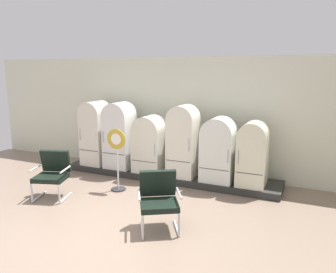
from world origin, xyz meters
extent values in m
cube|color=#816C5C|center=(0.00, 0.00, -0.03)|extent=(12.00, 10.00, 0.05)
cube|color=silver|center=(0.00, 3.66, 1.43)|extent=(11.76, 0.12, 2.86)
cube|color=#47443F|center=(0.00, 3.66, 2.51)|extent=(11.76, 0.07, 0.06)
cube|color=#2B2B29|center=(0.00, 3.02, 0.08)|extent=(5.28, 0.95, 0.15)
cube|color=silver|center=(-1.99, 2.94, 0.81)|extent=(0.60, 0.69, 1.32)
cylinder|color=silver|center=(-1.99, 2.94, 1.48)|extent=(0.60, 0.68, 0.60)
cube|color=#383838|center=(-1.99, 2.59, 0.57)|extent=(0.56, 0.01, 0.01)
cylinder|color=silver|center=(-2.23, 2.57, 0.97)|extent=(0.02, 0.02, 0.28)
cube|color=white|center=(-1.26, 2.90, 0.80)|extent=(0.67, 0.61, 1.30)
cylinder|color=white|center=(-1.26, 2.90, 1.45)|extent=(0.67, 0.60, 0.67)
cube|color=#383838|center=(-1.26, 2.59, 0.57)|extent=(0.62, 0.01, 0.01)
cylinder|color=silver|center=(-1.53, 2.57, 0.95)|extent=(0.02, 0.02, 0.28)
cube|color=silver|center=(-0.42, 2.91, 0.65)|extent=(0.70, 0.65, 1.00)
cylinder|color=silver|center=(-0.42, 2.91, 1.15)|extent=(0.70, 0.63, 0.70)
cube|color=#383838|center=(-0.42, 2.59, 0.47)|extent=(0.65, 0.01, 0.01)
cylinder|color=silver|center=(-0.13, 2.57, 0.77)|extent=(0.02, 0.02, 0.28)
cube|color=silver|center=(0.44, 2.89, 0.81)|extent=(0.63, 0.59, 1.32)
cylinder|color=silver|center=(0.44, 2.89, 1.48)|extent=(0.63, 0.58, 0.63)
cube|color=#383838|center=(0.44, 2.59, 0.57)|extent=(0.58, 0.01, 0.01)
cylinder|color=silver|center=(0.69, 2.57, 0.97)|extent=(0.02, 0.02, 0.28)
cube|color=white|center=(1.26, 2.90, 0.68)|extent=(0.70, 0.63, 1.06)
cylinder|color=white|center=(1.26, 2.90, 1.21)|extent=(0.70, 0.61, 0.70)
cube|color=#383838|center=(1.26, 2.59, 0.49)|extent=(0.64, 0.01, 0.01)
cylinder|color=silver|center=(1.55, 2.57, 0.81)|extent=(0.02, 0.02, 0.28)
cube|color=beige|center=(2.00, 2.93, 0.69)|extent=(0.59, 0.69, 1.07)
cylinder|color=beige|center=(2.00, 2.93, 1.22)|extent=(0.59, 0.67, 0.59)
cube|color=#383838|center=(2.00, 2.59, 0.49)|extent=(0.54, 0.01, 0.01)
cylinder|color=silver|center=(1.76, 2.57, 0.82)|extent=(0.02, 0.02, 0.28)
cylinder|color=silver|center=(-1.88, 0.78, 0.02)|extent=(0.21, 0.54, 0.04)
cylinder|color=silver|center=(-1.80, 0.54, 0.21)|extent=(0.05, 0.05, 0.37)
cylinder|color=silver|center=(-1.34, 0.95, 0.02)|extent=(0.21, 0.54, 0.04)
cylinder|color=silver|center=(-1.26, 0.71, 0.21)|extent=(0.05, 0.05, 0.37)
cube|color=black|center=(-1.61, 0.87, 0.44)|extent=(0.73, 0.66, 0.09)
cube|color=black|center=(-1.69, 1.12, 0.71)|extent=(0.62, 0.34, 0.47)
cylinder|color=silver|center=(-1.91, 0.77, 0.62)|extent=(0.17, 0.44, 0.04)
cylinder|color=silver|center=(-1.31, 0.97, 0.62)|extent=(0.17, 0.44, 0.04)
cylinder|color=silver|center=(0.73, 0.39, 0.02)|extent=(0.32, 0.50, 0.04)
cylinder|color=silver|center=(0.86, 0.17, 0.21)|extent=(0.05, 0.05, 0.37)
cylinder|color=silver|center=(1.21, 0.68, 0.02)|extent=(0.32, 0.50, 0.04)
cylinder|color=silver|center=(1.34, 0.46, 0.21)|extent=(0.05, 0.05, 0.37)
cube|color=black|center=(0.97, 0.53, 0.44)|extent=(0.78, 0.74, 0.09)
cube|color=black|center=(0.83, 0.76, 0.71)|extent=(0.60, 0.45, 0.47)
cylinder|color=silver|center=(0.70, 0.37, 0.62)|extent=(0.27, 0.41, 0.04)
cylinder|color=silver|center=(1.24, 0.70, 0.62)|extent=(0.27, 0.41, 0.04)
cylinder|color=#2D2D30|center=(-0.65, 1.84, 0.01)|extent=(0.32, 0.32, 0.03)
cylinder|color=silver|center=(-0.65, 1.84, 0.58)|extent=(0.04, 0.04, 1.10)
cylinder|color=gold|center=(-0.65, 1.81, 1.13)|extent=(0.44, 0.02, 0.44)
cylinder|color=white|center=(-0.65, 1.80, 1.13)|extent=(0.24, 0.00, 0.24)
camera|label=1|loc=(3.11, -3.90, 2.55)|focal=35.20mm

